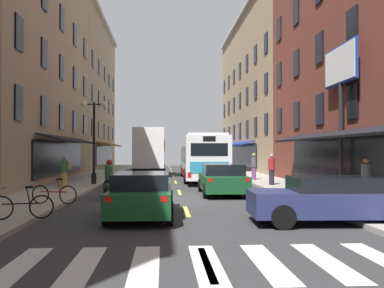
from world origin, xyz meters
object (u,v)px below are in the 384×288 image
Objects in this scene: pedestrian_mid at (254,166)px; sedan_far at (222,179)px; billboard_sign at (341,79)px; bicycle_mid at (54,194)px; pedestrian_near at (65,171)px; street_lamp_twin at (94,138)px; sedan_rear at (142,194)px; sedan_near at (329,199)px; motorcycle_rider at (109,182)px; transit_bus at (201,157)px; box_truck at (150,152)px; sedan_mid at (153,164)px; pedestrian_far at (272,169)px; bicycle_near at (22,206)px; pedestrian_rear at (366,179)px.

sedan_far is at bearing 6.19° from pedestrian_mid.
bicycle_mid is (-11.70, -2.83, -4.71)m from billboard_sign.
pedestrian_near is 3.13m from street_lamp_twin.
pedestrian_mid is at bearing 64.92° from sedan_rear.
sedan_near is at bearing -56.33° from street_lamp_twin.
street_lamp_twin is at bearing 104.87° from motorcycle_rider.
transit_bus is 2.63× the size of sedan_far.
sedan_far is at bearing 31.13° from bicycle_mid.
transit_bus is at bearing -75.09° from pedestrian_near.
transit_bus is (-5.21, 10.86, -3.60)m from billboard_sign.
box_truck reaches higher than sedan_mid.
bicycle_mid is (-2.78, -28.86, -0.19)m from sedan_mid.
billboard_sign is 6.90m from sedan_far.
pedestrian_far is 0.36× the size of street_lamp_twin.
sedan_rear is at bearing 20.39° from bicycle_near.
pedestrian_near is at bearing -137.77° from transit_bus.
sedan_near is at bearing -76.28° from sedan_far.
street_lamp_twin is (-11.53, 9.09, 1.80)m from pedestrian_rear.
sedan_mid is (-5.69, 32.67, 0.01)m from sedan_near.
box_truck is 23.10m from bicycle_near.
street_lamp_twin is at bearing -90.06° from pedestrian_rear.
pedestrian_far is (3.27, 3.71, 0.29)m from sedan_far.
pedestrian_near is 0.34× the size of street_lamp_twin.
pedestrian_mid reaches higher than bicycle_near.
billboard_sign is at bearing 64.11° from sedan_near.
box_truck is at bearing 103.82° from sedan_far.
pedestrian_rear reaches higher than sedan_mid.
pedestrian_near is at bearing 100.05° from bicycle_mid.
sedan_rear is 11.87m from street_lamp_twin.
pedestrian_far is (0.09, -4.14, -0.02)m from pedestrian_mid.
transit_bus is 9.76m from sedan_far.
motorcycle_rider is at bearing -172.28° from pedestrian_near.
bicycle_mid is (0.03, 3.35, 0.00)m from bicycle_near.
sedan_far is 4.96m from pedestrian_far.
sedan_near is at bearing 0.24° from pedestrian_rear.
sedan_mid is 0.90× the size of sedan_rear.
sedan_far is at bearing 47.95° from bicycle_near.
pedestrian_rear is (11.43, -0.02, 0.47)m from bicycle_mid.
transit_bus reaches higher than pedestrian_near.
box_truck is 4.09× the size of bicycle_mid.
pedestrian_mid is at bearing -47.73° from box_truck.
billboard_sign is 0.96× the size of box_truck.
sedan_far is 0.93× the size of sedan_rear.
street_lamp_twin is at bearing 90.61° from bicycle_mid.
pedestrian_near is at bearing 125.04° from motorcycle_rider.
billboard_sign reaches higher than pedestrian_mid.
pedestrian_rear is at bearing -18.89° from pedestrian_far.
billboard_sign is at bearing -64.38° from transit_bus.
billboard_sign reaches higher than bicycle_mid.
billboard_sign reaches higher than sedan_near.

